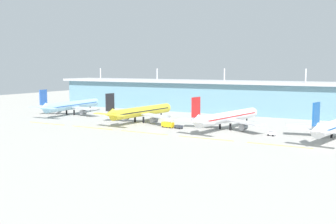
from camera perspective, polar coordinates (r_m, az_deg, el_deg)
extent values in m
plane|color=#A8A59E|center=(208.37, -1.88, -2.78)|extent=(600.00, 600.00, 0.00)
cube|color=#6693A8|center=(298.33, 8.30, 1.98)|extent=(280.00, 28.00, 21.30)
cube|color=#B2B2B7|center=(297.68, 8.33, 4.20)|extent=(288.00, 34.00, 1.80)
cylinder|color=silver|center=(349.13, -9.50, 5.37)|extent=(0.90, 0.90, 9.00)
cylinder|color=silver|center=(317.07, -1.55, 5.37)|extent=(0.90, 0.90, 9.00)
cylinder|color=silver|center=(292.31, 7.96, 5.22)|extent=(0.90, 0.90, 9.00)
cylinder|color=silver|center=(276.82, 18.85, 4.88)|extent=(0.90, 0.90, 9.00)
cylinder|color=#9ED1EA|center=(290.76, -13.27, 0.94)|extent=(10.82, 55.68, 5.80)
cone|color=#9ED1EA|center=(314.76, -10.00, 1.42)|extent=(5.85, 4.49, 5.51)
cone|color=#9ED1EA|center=(267.04, -17.27, 0.62)|extent=(5.51, 7.05, 5.72)
cube|color=#2D5BB7|center=(267.25, -17.18, 2.01)|extent=(1.28, 6.44, 9.50)
cube|color=#9ED1EA|center=(271.08, -18.07, 0.63)|extent=(10.25, 4.10, 0.36)
cube|color=#9ED1EA|center=(263.84, -16.30, 0.54)|extent=(10.25, 4.10, 0.36)
cube|color=#B7BABF|center=(294.90, -15.64, 0.70)|extent=(24.45, 17.03, 0.70)
cylinder|color=gray|center=(295.52, -15.27, 0.17)|extent=(3.60, 4.77, 3.20)
cube|color=#B7BABF|center=(280.21, -11.86, 0.51)|extent=(24.94, 13.44, 0.70)
cylinder|color=gray|center=(282.36, -11.88, -0.02)|extent=(3.60, 4.77, 3.20)
cylinder|color=black|center=(307.88, -10.91, 0.41)|extent=(0.70, 0.70, 3.60)
cylinder|color=black|center=(290.82, -14.11, -0.01)|extent=(1.10, 1.10, 3.60)
cylinder|color=black|center=(286.92, -13.10, -0.07)|extent=(1.10, 1.10, 3.60)
cube|color=#2D5BB7|center=(290.72, -13.27, 1.02)|extent=(10.35, 50.17, 0.60)
cylinder|color=yellow|center=(244.00, -3.66, 0.09)|extent=(10.12, 53.30, 5.80)
cone|color=yellow|center=(266.99, 0.08, 0.64)|extent=(5.82, 4.44, 5.51)
cone|color=yellow|center=(221.42, -8.33, -0.29)|extent=(5.46, 7.01, 5.72)
cube|color=black|center=(221.51, -8.18, 1.39)|extent=(1.22, 6.44, 9.50)
cube|color=yellow|center=(225.52, -9.28, -0.24)|extent=(10.23, 4.01, 0.36)
cube|color=yellow|center=(218.17, -7.17, -0.43)|extent=(10.23, 4.01, 0.36)
cube|color=#B7BABF|center=(248.26, -6.47, -0.13)|extent=(24.94, 13.63, 0.70)
cylinder|color=gray|center=(248.91, -6.04, -0.76)|extent=(3.56, 4.75, 3.20)
cube|color=#B7BABF|center=(233.48, -1.99, -0.51)|extent=(24.50, 16.86, 0.70)
cylinder|color=gray|center=(235.69, -2.01, -1.13)|extent=(3.56, 4.75, 3.20)
cylinder|color=black|center=(260.44, -0.98, -0.54)|extent=(0.70, 0.70, 3.60)
cylinder|color=black|center=(244.19, -4.67, -1.02)|extent=(1.10, 1.10, 3.60)
cylinder|color=black|center=(240.27, -3.48, -1.13)|extent=(1.10, 1.10, 3.60)
cube|color=black|center=(243.96, -3.66, 0.18)|extent=(9.73, 48.02, 0.60)
cylinder|color=white|center=(218.46, 8.48, -0.70)|extent=(15.14, 56.23, 5.80)
cone|color=white|center=(244.64, 12.06, -0.02)|extent=(6.10, 4.87, 5.51)
cone|color=white|center=(192.43, 3.78, -1.24)|extent=(5.97, 7.36, 5.72)
cube|color=red|center=(192.50, 3.96, 0.70)|extent=(1.77, 6.43, 9.50)
cube|color=white|center=(196.05, 2.55, -1.15)|extent=(10.40, 4.84, 0.36)
cube|color=white|center=(189.78, 5.22, -1.42)|extent=(10.40, 4.84, 0.36)
cube|color=#B7BABF|center=(221.24, 5.21, -0.91)|extent=(24.90, 11.76, 0.70)
cylinder|color=gray|center=(222.14, 5.67, -1.61)|extent=(3.91, 4.97, 3.20)
cube|color=#B7BABF|center=(208.97, 10.69, -1.42)|extent=(24.00, 18.39, 0.70)
cylinder|color=gray|center=(211.18, 10.57, -2.11)|extent=(3.91, 4.97, 3.20)
cylinder|color=black|center=(237.27, 11.04, -1.34)|extent=(0.70, 0.70, 3.60)
cylinder|color=black|center=(218.17, 7.33, -1.94)|extent=(1.10, 1.10, 3.60)
cylinder|color=black|center=(214.92, 8.78, -2.09)|extent=(1.10, 1.10, 3.60)
cube|color=red|center=(218.41, 8.48, -0.60)|extent=(14.24, 50.71, 0.60)
cone|color=white|center=(174.43, 19.96, -2.40)|extent=(6.12, 7.46, 5.72)
cube|color=#19519E|center=(174.54, 20.15, -0.26)|extent=(1.92, 6.41, 9.50)
cube|color=white|center=(176.88, 18.35, -2.29)|extent=(10.43, 5.07, 0.36)
cube|color=white|center=(173.11, 21.72, -2.60)|extent=(10.43, 5.07, 0.36)
cube|color=#B7BABF|center=(205.75, 19.64, -1.81)|extent=(24.85, 11.20, 0.70)
cylinder|color=gray|center=(207.07, 20.07, -2.55)|extent=(4.01, 5.03, 3.20)
cylinder|color=black|center=(204.67, 22.05, -2.90)|extent=(1.10, 1.10, 3.60)
cube|color=yellow|center=(248.40, -16.72, -1.56)|extent=(28.00, 0.70, 0.04)
cube|color=yellow|center=(225.33, -10.70, -2.19)|extent=(28.00, 0.70, 0.04)
cube|color=yellow|center=(205.32, -3.40, -2.92)|extent=(28.00, 0.70, 0.04)
cube|color=yellow|center=(189.35, 5.31, -3.73)|extent=(28.00, 0.70, 0.04)
cube|color=yellow|center=(178.49, 15.36, -4.55)|extent=(28.00, 0.70, 0.04)
cube|color=gold|center=(221.58, -0.04, -1.77)|extent=(7.52, 3.71, 2.60)
cylinder|color=silver|center=(220.79, 0.13, -1.22)|extent=(4.27, 2.61, 2.00)
cylinder|color=black|center=(222.43, -0.73, -2.08)|extent=(0.94, 0.49, 0.90)
cylinder|color=black|center=(224.23, -0.36, -2.01)|extent=(0.94, 0.49, 0.90)
cylinder|color=black|center=(219.31, 0.29, -2.20)|extent=(0.94, 0.49, 0.90)
cylinder|color=black|center=(221.14, 0.66, -2.13)|extent=(0.94, 0.49, 0.90)
cube|color=#333842|center=(218.20, 1.51, -2.06)|extent=(4.89, 3.52, 1.40)
cylinder|color=black|center=(218.03, 1.99, -2.25)|extent=(0.96, 0.58, 0.90)
cylinder|color=black|center=(216.48, 1.60, -2.32)|extent=(0.96, 0.58, 0.90)
cylinder|color=black|center=(220.13, 1.41, -2.17)|extent=(0.96, 0.58, 0.90)
cylinder|color=black|center=(218.60, 1.02, -2.23)|extent=(0.96, 0.58, 0.90)
cube|color=silver|center=(201.40, 14.39, -2.94)|extent=(3.95, 2.71, 1.60)
cube|color=silver|center=(201.23, 14.40, -2.62)|extent=(3.61, 2.61, 0.16)
cylinder|color=black|center=(201.48, 13.96, -3.15)|extent=(0.96, 0.58, 0.90)
cylinder|color=black|center=(202.85, 14.20, -3.10)|extent=(0.96, 0.58, 0.90)
cylinder|color=black|center=(200.21, 14.58, -3.23)|extent=(0.96, 0.58, 0.90)
cylinder|color=black|center=(201.60, 14.81, -3.17)|extent=(0.96, 0.58, 0.90)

